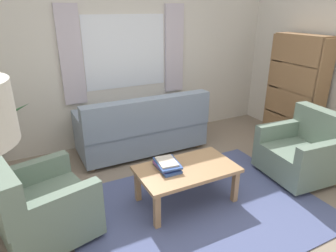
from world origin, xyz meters
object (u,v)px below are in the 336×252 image
object	(u,v)px
armchair_left	(38,206)
coffee_table	(187,172)
armchair_right	(303,151)
bookshelf	(296,89)
book_stack_on_table	(167,165)
couch	(143,129)

from	to	relation	value
armchair_left	coffee_table	bearing A→B (deg)	-108.60
armchair_left	armchair_right	xyz separation A→B (m)	(3.17, -0.33, 0.00)
coffee_table	bookshelf	world-z (taller)	bookshelf
book_stack_on_table	bookshelf	xyz separation A→B (m)	(2.60, 0.61, 0.40)
armchair_left	book_stack_on_table	xyz separation A→B (m)	(1.33, -0.05, 0.13)
armchair_left	armchair_right	size ratio (longest dim) A/B	1.11
couch	armchair_right	distance (m)	2.25
couch	armchair_left	bearing A→B (deg)	38.82
armchair_left	coffee_table	distance (m)	1.54
armchair_left	couch	bearing A→B (deg)	-64.79
coffee_table	book_stack_on_table	bearing A→B (deg)	156.73
couch	coffee_table	xyz separation A→B (m)	(-0.06, -1.42, 0.01)
coffee_table	book_stack_on_table	size ratio (longest dim) A/B	3.05
coffee_table	bookshelf	xyz separation A→B (m)	(2.40, 0.70, 0.50)
couch	bookshelf	distance (m)	2.50
couch	armchair_left	xyz separation A→B (m)	(-1.59, -1.28, -0.01)
armchair_right	bookshelf	size ratio (longest dim) A/B	0.53
armchair_right	bookshelf	xyz separation A→B (m)	(0.76, 0.89, 0.53)
armchair_right	bookshelf	world-z (taller)	bookshelf
armchair_right	book_stack_on_table	xyz separation A→B (m)	(-1.83, 0.28, 0.13)
armchair_right	bookshelf	distance (m)	1.29
armchair_left	bookshelf	distance (m)	4.01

